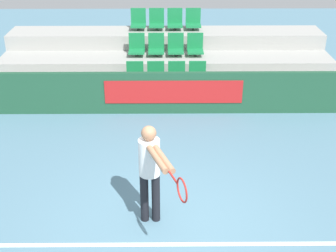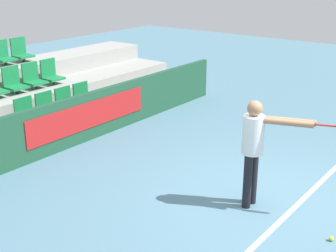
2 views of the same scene
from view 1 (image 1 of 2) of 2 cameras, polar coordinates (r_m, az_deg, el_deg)
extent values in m
plane|color=slate|center=(7.33, -0.01, -12.63)|extent=(30.00, 30.00, 0.00)
cube|color=white|center=(7.09, 0.01, -14.23)|extent=(6.31, 0.08, 0.01)
cube|color=#1E4C33|center=(10.75, -0.20, 4.06)|extent=(9.00, 0.12, 1.00)
cube|color=red|center=(10.67, 0.69, 4.16)|extent=(3.15, 0.02, 0.55)
cube|color=#9E9E99|center=(11.44, -0.21, 3.88)|extent=(8.60, 1.08, 0.40)
cube|color=#9E9E99|center=(12.37, -0.24, 6.67)|extent=(8.60, 1.08, 0.79)
cube|color=#9E9E99|center=(13.33, -0.26, 9.07)|extent=(8.60, 1.08, 1.19)
cylinder|color=#333333|center=(11.42, -4.05, 5.12)|extent=(0.07, 0.07, 0.11)
cube|color=#197A42|center=(11.39, -4.06, 5.49)|extent=(0.41, 0.40, 0.05)
cube|color=#197A42|center=(11.47, -4.05, 6.89)|extent=(0.41, 0.04, 0.42)
cylinder|color=#333333|center=(11.40, -1.50, 5.14)|extent=(0.07, 0.07, 0.11)
cube|color=#197A42|center=(11.37, -1.50, 5.51)|extent=(0.41, 0.40, 0.05)
cube|color=#197A42|center=(11.45, -1.50, 6.92)|extent=(0.41, 0.04, 0.42)
cylinder|color=#333333|center=(11.40, 1.06, 5.15)|extent=(0.07, 0.07, 0.11)
cube|color=#197A42|center=(11.37, 1.07, 5.51)|extent=(0.41, 0.40, 0.05)
cube|color=#197A42|center=(11.45, 1.05, 6.92)|extent=(0.41, 0.04, 0.42)
cylinder|color=#333333|center=(11.42, 3.61, 5.15)|extent=(0.07, 0.07, 0.11)
cube|color=#197A42|center=(11.39, 3.62, 5.51)|extent=(0.41, 0.40, 0.05)
cube|color=#197A42|center=(11.48, 3.60, 6.92)|extent=(0.41, 0.04, 0.42)
cylinder|color=#333333|center=(12.30, -3.83, 8.70)|extent=(0.07, 0.07, 0.11)
cube|color=#197A42|center=(12.27, -3.84, 9.05)|extent=(0.41, 0.40, 0.05)
cube|color=#197A42|center=(12.37, -3.83, 10.33)|extent=(0.41, 0.04, 0.42)
cylinder|color=#333333|center=(12.28, -1.44, 8.72)|extent=(0.07, 0.07, 0.11)
cube|color=#197A42|center=(12.25, -1.44, 9.07)|extent=(0.41, 0.40, 0.05)
cube|color=#197A42|center=(12.35, -1.45, 10.35)|extent=(0.41, 0.04, 0.42)
cylinder|color=#333333|center=(12.28, 0.95, 8.73)|extent=(0.07, 0.07, 0.11)
cube|color=#197A42|center=(12.26, 0.95, 9.08)|extent=(0.41, 0.40, 0.05)
cube|color=#197A42|center=(12.36, 0.94, 10.36)|extent=(0.41, 0.04, 0.42)
cylinder|color=#333333|center=(12.30, 3.34, 8.73)|extent=(0.07, 0.07, 0.11)
cube|color=#197A42|center=(12.28, 3.35, 9.07)|extent=(0.41, 0.40, 0.05)
cube|color=#197A42|center=(12.38, 3.33, 10.35)|extent=(0.41, 0.04, 0.42)
cylinder|color=#333333|center=(13.22, -3.64, 11.79)|extent=(0.07, 0.07, 0.11)
cube|color=#197A42|center=(13.20, -3.65, 12.12)|extent=(0.41, 0.40, 0.05)
cube|color=#197A42|center=(13.31, -3.64, 13.29)|extent=(0.41, 0.04, 0.42)
cylinder|color=#333333|center=(13.20, -1.39, 11.82)|extent=(0.07, 0.07, 0.11)
cube|color=#197A42|center=(13.18, -1.40, 12.15)|extent=(0.41, 0.40, 0.05)
cube|color=#197A42|center=(13.30, -1.40, 13.31)|extent=(0.41, 0.04, 0.42)
cylinder|color=#333333|center=(13.20, 0.85, 11.83)|extent=(0.07, 0.07, 0.11)
cube|color=#197A42|center=(13.18, 0.86, 12.15)|extent=(0.41, 0.40, 0.05)
cube|color=#197A42|center=(13.30, 0.85, 13.32)|extent=(0.41, 0.04, 0.42)
cylinder|color=#333333|center=(13.22, 3.10, 11.82)|extent=(0.07, 0.07, 0.11)
cube|color=#197A42|center=(13.20, 3.10, 12.14)|extent=(0.41, 0.40, 0.05)
cube|color=#197A42|center=(13.32, 3.08, 13.31)|extent=(0.41, 0.04, 0.42)
cylinder|color=black|center=(7.30, -2.90, -8.67)|extent=(0.13, 0.13, 0.85)
cylinder|color=black|center=(7.29, -1.49, -8.67)|extent=(0.13, 0.13, 0.85)
cylinder|color=white|center=(6.90, -2.30, -3.83)|extent=(0.32, 0.32, 0.58)
sphere|color=#9E7051|center=(6.71, -2.36, -0.89)|extent=(0.22, 0.22, 0.22)
cylinder|color=#9E7051|center=(6.37, -1.33, -4.05)|extent=(0.31, 0.67, 0.09)
cylinder|color=#9E7051|center=(6.37, -0.53, -4.05)|extent=(0.31, 0.67, 0.09)
cylinder|color=#AD231E|center=(5.98, 0.64, -6.30)|extent=(0.13, 0.29, 0.03)
torus|color=#AD231E|center=(5.75, 1.72, -7.83)|extent=(0.13, 0.31, 0.32)
camera|label=2|loc=(6.82, -62.10, 2.79)|focal=50.00mm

